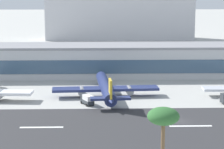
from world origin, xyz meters
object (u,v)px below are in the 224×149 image
object	(u,v)px
airliner_gold_tail_gate_1	(106,88)
service_box_truck_1	(87,99)
distant_hotel_block	(120,8)
palm_tree_2	(163,119)
terminal_building	(110,60)

from	to	relation	value
airliner_gold_tail_gate_1	service_box_truck_1	world-z (taller)	airliner_gold_tail_gate_1
airliner_gold_tail_gate_1	service_box_truck_1	distance (m)	12.47
distant_hotel_block	service_box_truck_1	size ratio (longest dim) A/B	16.85
airliner_gold_tail_gate_1	palm_tree_2	size ratio (longest dim) A/B	2.85
airliner_gold_tail_gate_1	palm_tree_2	world-z (taller)	palm_tree_2
distant_hotel_block	service_box_truck_1	bearing A→B (deg)	-95.67
distant_hotel_block	service_box_truck_1	distance (m)	200.25
terminal_building	service_box_truck_1	xyz separation A→B (m)	(-9.02, -51.73, -5.00)
airliner_gold_tail_gate_1	service_box_truck_1	size ratio (longest dim) A/B	7.21
palm_tree_2	distant_hotel_block	bearing A→B (deg)	89.16
terminal_building	airliner_gold_tail_gate_1	xyz separation A→B (m)	(-2.68, -41.07, -3.70)
terminal_building	service_box_truck_1	world-z (taller)	terminal_building
airliner_gold_tail_gate_1	terminal_building	bearing A→B (deg)	-7.61
service_box_truck_1	airliner_gold_tail_gate_1	bearing A→B (deg)	-57.39
airliner_gold_tail_gate_1	distant_hotel_block	bearing A→B (deg)	-7.94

